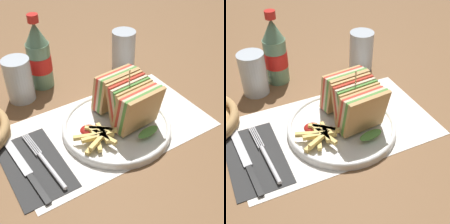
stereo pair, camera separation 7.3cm
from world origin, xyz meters
TOP-DOWN VIEW (x-y plane):
  - ground_plane at (0.00, 0.00)m, footprint 4.00×4.00m
  - placemat at (0.02, 0.02)m, footprint 0.47×0.27m
  - plate_main at (0.03, 0.01)m, footprint 0.26×0.26m
  - club_sandwich at (0.06, 0.01)m, footprint 0.11×0.18m
  - fries_pile at (-0.04, -0.02)m, footprint 0.10×0.08m
  - ketchup_blob at (-0.04, 0.02)m, footprint 0.04×0.03m
  - napkin at (-0.18, 0.01)m, footprint 0.12×0.20m
  - fork at (-0.16, -0.01)m, footprint 0.03×0.19m
  - knife at (-0.20, 0.00)m, footprint 0.03×0.21m
  - coke_bottle_near at (-0.04, 0.28)m, footprint 0.06×0.06m
  - glass_near at (0.20, 0.24)m, footprint 0.07×0.07m
  - glass_far at (-0.12, 0.25)m, footprint 0.07×0.07m

SIDE VIEW (x-z plane):
  - ground_plane at x=0.00m, z-range 0.00..0.00m
  - placemat at x=0.02m, z-range 0.00..0.00m
  - napkin at x=-0.18m, z-range 0.00..0.00m
  - knife at x=-0.20m, z-range 0.00..0.01m
  - fork at x=-0.16m, z-range 0.00..0.01m
  - plate_main at x=0.03m, z-range 0.00..0.02m
  - ketchup_blob at x=-0.04m, z-range 0.02..0.03m
  - fries_pile at x=-0.04m, z-range 0.02..0.04m
  - glass_near at x=0.20m, z-range -0.01..0.11m
  - glass_far at x=-0.12m, z-range -0.01..0.11m
  - club_sandwich at x=0.06m, z-range 0.00..0.14m
  - coke_bottle_near at x=-0.04m, z-range -0.01..0.19m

